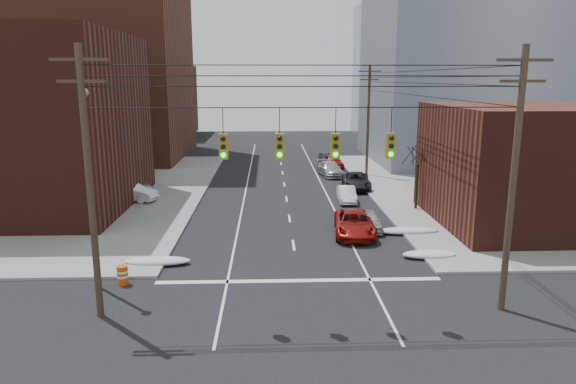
{
  "coord_description": "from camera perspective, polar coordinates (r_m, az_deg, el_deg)",
  "views": [
    {
      "loc": [
        -1.42,
        -17.08,
        9.69
      ],
      "look_at": [
        -0.29,
        13.14,
        3.0
      ],
      "focal_mm": 32.0,
      "sensor_mm": 36.0,
      "label": 1
    }
  ],
  "objects": [
    {
      "name": "utility_pole_far",
      "position": [
        52.18,
        8.9,
        8.04
      ],
      "size": [
        2.2,
        0.28,
        11.0
      ],
      "color": "#473323",
      "rests_on": "ground"
    },
    {
      "name": "snow_east_far",
      "position": [
        33.67,
        13.17,
        -4.22
      ],
      "size": [
        4.0,
        1.08,
        0.42
      ],
      "primitive_type": "ellipsoid",
      "color": "silver",
      "rests_on": "ground"
    },
    {
      "name": "red_pickup",
      "position": [
        32.77,
        7.4,
        -3.48
      ],
      "size": [
        2.98,
        5.55,
        1.48
      ],
      "primitive_type": "imported",
      "rotation": [
        0.0,
        0.0,
        -0.1
      ],
      "color": "maroon",
      "rests_on": "ground"
    },
    {
      "name": "street_light",
      "position": [
        24.8,
        -21.14,
        2.0
      ],
      "size": [
        0.44,
        0.44,
        9.32
      ],
      "color": "gray",
      "rests_on": "ground"
    },
    {
      "name": "bare_tree",
      "position": [
        39.38,
        14.12,
        1.31
      ],
      "size": [
        2.09,
        2.2,
        4.93
      ],
      "color": "black",
      "rests_on": "ground"
    },
    {
      "name": "ground",
      "position": [
        19.69,
        2.38,
        -17.02
      ],
      "size": [
        160.0,
        160.0,
        0.0
      ],
      "primitive_type": "plane",
      "color": "black",
      "rests_on": "ground"
    },
    {
      "name": "parked_car_a",
      "position": [
        34.0,
        8.92,
        -3.13
      ],
      "size": [
        1.59,
        3.76,
        1.27
      ],
      "primitive_type": "imported",
      "rotation": [
        0.0,
        0.0,
        -0.02
      ],
      "color": "silver",
      "rests_on": "ground"
    },
    {
      "name": "snow_ne",
      "position": [
        29.57,
        15.44,
        -6.69
      ],
      "size": [
        3.0,
        1.08,
        0.42
      ],
      "primitive_type": "ellipsoid",
      "color": "silver",
      "rests_on": "ground"
    },
    {
      "name": "lot_car_b",
      "position": [
        44.94,
        -17.97,
        0.51
      ],
      "size": [
        5.18,
        2.74,
        1.39
      ],
      "primitive_type": "imported",
      "rotation": [
        0.0,
        0.0,
        1.66
      ],
      "color": "#AEADB2",
      "rests_on": "sidewalk_nw"
    },
    {
      "name": "building_office",
      "position": [
        65.48,
        19.43,
        14.25
      ],
      "size": [
        22.0,
        20.0,
        25.0
      ],
      "primitive_type": "cube",
      "color": "gray",
      "rests_on": "ground"
    },
    {
      "name": "building_brick_tall",
      "position": [
        69.09,
        -22.12,
        16.01
      ],
      "size": [
        24.0,
        20.0,
        30.0
      ],
      "primitive_type": "cube",
      "color": "brown",
      "rests_on": "ground"
    },
    {
      "name": "utility_pole_right",
      "position": [
        22.74,
        23.77,
        1.51
      ],
      "size": [
        2.2,
        0.28,
        11.0
      ],
      "color": "#473323",
      "rests_on": "ground"
    },
    {
      "name": "utility_pole_left",
      "position": [
        21.65,
        -21.2,
        1.22
      ],
      "size": [
        2.2,
        0.28,
        11.0
      ],
      "color": "#473323",
      "rests_on": "ground"
    },
    {
      "name": "snow_nw",
      "position": [
        28.39,
        -14.3,
        -7.44
      ],
      "size": [
        3.5,
        1.08,
        0.42
      ],
      "primitive_type": "ellipsoid",
      "color": "silver",
      "rests_on": "ground"
    },
    {
      "name": "parked_car_c",
      "position": [
        46.41,
        7.59,
        1.23
      ],
      "size": [
        2.93,
        5.45,
        1.45
      ],
      "primitive_type": "imported",
      "rotation": [
        0.0,
        0.0,
        -0.1
      ],
      "color": "black",
      "rests_on": "ground"
    },
    {
      "name": "building_glass",
      "position": [
        90.72,
        14.49,
        12.92
      ],
      "size": [
        20.0,
        18.0,
        22.0
      ],
      "primitive_type": "cube",
      "color": "gray",
      "rests_on": "ground"
    },
    {
      "name": "lot_car_c",
      "position": [
        40.03,
        -27.05,
        -1.79
      ],
      "size": [
        4.53,
        2.53,
        1.24
      ],
      "primitive_type": "imported",
      "rotation": [
        0.0,
        0.0,
        1.38
      ],
      "color": "black",
      "rests_on": "sidewalk_nw"
    },
    {
      "name": "construction_barrel",
      "position": [
        26.18,
        -17.9,
        -8.76
      ],
      "size": [
        0.69,
        0.69,
        0.93
      ],
      "rotation": [
        0.0,
        0.0,
        0.36
      ],
      "color": "#D8470B",
      "rests_on": "ground"
    },
    {
      "name": "parked_car_d",
      "position": [
        52.41,
        4.7,
        2.57
      ],
      "size": [
        2.65,
        5.14,
        1.43
      ],
      "primitive_type": "imported",
      "rotation": [
        0.0,
        0.0,
        0.14
      ],
      "color": "#A4A4A9",
      "rests_on": "ground"
    },
    {
      "name": "traffic_signals",
      "position": [
        20.26,
        2.17,
        5.31
      ],
      "size": [
        17.0,
        0.42,
        2.02
      ],
      "color": "black",
      "rests_on": "ground"
    },
    {
      "name": "building_storefront",
      "position": [
        38.78,
        27.96,
        2.58
      ],
      "size": [
        16.0,
        12.0,
        8.0
      ],
      "primitive_type": "cube",
      "color": "#4A1C16",
      "rests_on": "ground"
    },
    {
      "name": "parked_car_e",
      "position": [
        56.95,
        4.97,
        3.41
      ],
      "size": [
        2.38,
        4.64,
        1.51
      ],
      "primitive_type": "imported",
      "rotation": [
        0.0,
        0.0,
        0.14
      ],
      "color": "maroon",
      "rests_on": "ground"
    },
    {
      "name": "parked_car_f",
      "position": [
        58.3,
        4.46,
        3.61
      ],
      "size": [
        1.89,
        4.62,
        1.49
      ],
      "primitive_type": "imported",
      "rotation": [
        0.0,
        0.0,
        0.07
      ],
      "color": "black",
      "rests_on": "ground"
    },
    {
      "name": "parked_car_b",
      "position": [
        41.42,
        6.54,
        -0.26
      ],
      "size": [
        1.45,
        3.8,
        1.24
      ],
      "primitive_type": "imported",
      "rotation": [
        0.0,
        0.0,
        -0.04
      ],
      "color": "white",
      "rests_on": "ground"
    },
    {
      "name": "building_brick_far",
      "position": [
        94.41,
        -17.5,
        9.67
      ],
      "size": [
        22.0,
        18.0,
        12.0
      ],
      "primitive_type": "cube",
      "color": "#4A1C16",
      "rests_on": "ground"
    },
    {
      "name": "lot_car_a",
      "position": [
        42.67,
        -17.01,
        -0.04
      ],
      "size": [
        4.47,
        2.65,
        1.39
      ],
      "primitive_type": "imported",
      "rotation": [
        0.0,
        0.0,
        1.27
      ],
      "color": "white",
      "rests_on": "sidewalk_nw"
    },
    {
      "name": "lot_car_d",
      "position": [
        50.95,
        -21.7,
        1.55
      ],
      "size": [
        4.16,
        2.88,
        1.32
      ],
      "primitive_type": "imported",
      "rotation": [
        0.0,
        0.0,
        1.95
      ],
      "color": "#A9A8AC",
      "rests_on": "sidewalk_nw"
    }
  ]
}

